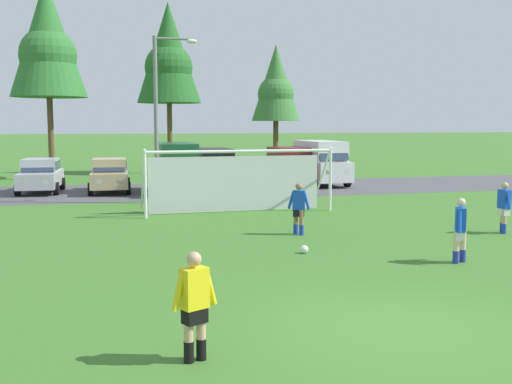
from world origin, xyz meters
TOP-DOWN VIEW (x-y plane):
  - ground_plane at (0.00, 15.00)m, footprint 400.00×400.00m
  - parking_lot_strip at (0.00, 22.44)m, footprint 52.00×8.40m
  - soccer_ball at (0.37, 6.09)m, footprint 0.22×0.22m
  - soccer_goal at (0.28, 14.15)m, footprint 7.46×2.09m
  - referee at (-3.59, -0.58)m, footprint 0.73×0.38m
  - player_striker_near at (3.79, 4.08)m, footprint 0.49×0.65m
  - player_midfield_center at (7.51, 7.40)m, footprint 0.25×0.73m
  - player_defender_far at (1.09, 8.77)m, footprint 0.67×0.46m
  - parked_car_slot_far_left at (-7.96, 23.21)m, footprint 2.21×4.29m
  - parked_car_slot_left at (-4.55, 22.49)m, footprint 2.14×4.25m
  - parked_car_slot_center_left at (-1.27, 21.42)m, footprint 2.21×4.81m
  - parked_car_slot_center at (0.97, 23.25)m, footprint 2.26×4.66m
  - parked_car_slot_center_right at (5.42, 23.66)m, footprint 2.16×4.61m
  - parked_car_slot_right at (7.22, 23.38)m, footprint 2.30×4.85m
  - tree_left_edge at (-7.98, 30.58)m, footprint 4.62×4.62m
  - tree_mid_left at (-0.25, 33.81)m, footprint 4.46×4.46m
  - tree_center_back at (6.75, 31.03)m, footprint 3.33×3.33m
  - street_lamp at (-2.39, 17.54)m, footprint 2.00×0.32m

SIDE VIEW (x-z plane):
  - ground_plane at x=0.00m, z-range 0.00..0.00m
  - parking_lot_strip at x=0.00m, z-range 0.00..0.01m
  - soccer_ball at x=0.37m, z-range 0.00..0.22m
  - referee at x=-3.59m, z-range 0.00..1.64m
  - player_striker_near at x=3.79m, z-range 0.00..1.64m
  - player_midfield_center at x=7.51m, z-range 0.00..1.64m
  - player_defender_far at x=1.09m, z-range 0.00..1.64m
  - parked_car_slot_far_left at x=-7.96m, z-range 0.02..1.74m
  - parked_car_slot_left at x=-4.55m, z-range 0.02..1.74m
  - parked_car_slot_center at x=0.97m, z-range 0.03..2.19m
  - parked_car_slot_center_right at x=5.42m, z-range 0.03..2.19m
  - soccer_goal at x=0.28m, z-range 0.01..2.58m
  - parked_car_slot_center_left at x=-1.27m, z-range 0.08..2.60m
  - parked_car_slot_right at x=7.22m, z-range 0.08..2.60m
  - street_lamp at x=-2.39m, z-range 0.14..7.37m
  - tree_center_back at x=6.75m, z-range 1.66..10.53m
  - tree_mid_left at x=-0.25m, z-range 2.23..14.13m
  - tree_left_edge at x=-7.98m, z-range 2.32..14.64m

